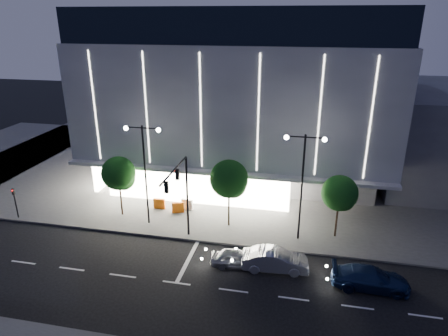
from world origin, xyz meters
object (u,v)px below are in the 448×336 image
street_lamp_east (303,173)px  car_lead (236,258)px  barrier_d (187,204)px  traffic_mast (181,188)px  ped_signal_far (15,200)px  tree_left (119,175)px  tree_right (340,195)px  barrier_a (159,204)px  street_lamp_west (144,161)px  car_third (370,278)px  car_second (275,260)px  barrier_c (178,208)px  tree_mid (229,181)px

street_lamp_east → car_lead: bearing=-132.9°
street_lamp_east → barrier_d: size_ratio=8.18×
traffic_mast → ped_signal_far: bearing=175.9°
tree_left → tree_right: 19.00m
barrier_a → car_lead: bearing=-42.1°
street_lamp_west → car_third: size_ratio=1.75×
tree_right → street_lamp_west: bearing=-176.4°
tree_right → car_third: bearing=-72.9°
ped_signal_far → barrier_d: (14.56, 4.70, -1.24)m
tree_right → car_second: 7.79m
car_lead → car_third: (9.30, -0.63, 0.11)m
street_lamp_west → barrier_d: street_lamp_west is taller
street_lamp_west → barrier_a: bearing=91.4°
car_third → barrier_a: car_third is taller
street_lamp_west → tree_left: 3.69m
traffic_mast → barrier_c: traffic_mast is taller
tree_right → car_third: 7.31m
tree_mid → barrier_c: bearing=164.9°
tree_right → barrier_a: 16.51m
street_lamp_west → tree_right: street_lamp_west is taller
car_second → tree_right: bearing=-43.4°
tree_mid → traffic_mast: bearing=-129.4°
tree_right → barrier_c: (-14.10, 1.38, -3.23)m
car_lead → barrier_c: size_ratio=3.41×
street_lamp_west → barrier_a: size_ratio=8.18×
ped_signal_far → barrier_d: 15.35m
traffic_mast → tree_right: 12.63m
barrier_d → street_lamp_west: bearing=-121.4°
car_lead → ped_signal_far: bearing=75.3°
barrier_a → barrier_c: bearing=-13.5°
ped_signal_far → car_third: 30.23m
barrier_a → barrier_c: size_ratio=1.00×
car_third → barrier_c: (-16.04, 7.69, -0.10)m
traffic_mast → barrier_c: size_ratio=6.43×
car_third → barrier_d: (-15.41, 8.49, -0.10)m
tree_left → barrier_c: size_ratio=5.20×
street_lamp_west → barrier_a: (-0.07, 2.82, -5.31)m
tree_left → car_second: tree_left is taller
car_second → barrier_c: size_ratio=4.35×
tree_mid → street_lamp_east: bearing=-9.7°
barrier_a → traffic_mast: bearing=-55.0°
traffic_mast → barrier_c: 7.01m
traffic_mast → street_lamp_east: street_lamp_east is taller
traffic_mast → ped_signal_far: size_ratio=2.36×
tree_right → car_third: tree_right is taller
barrier_c → street_lamp_west: bearing=-149.6°
car_second → car_lead: bearing=88.7°
car_second → car_third: (6.47, -0.77, -0.04)m
ped_signal_far → tree_left: 9.61m
car_third → barrier_d: car_third is taller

